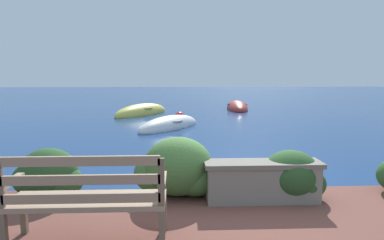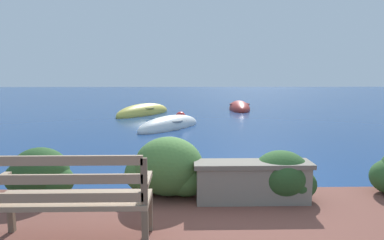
# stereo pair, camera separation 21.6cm
# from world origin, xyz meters

# --- Properties ---
(ground_plane) EXTENTS (80.00, 80.00, 0.00)m
(ground_plane) POSITION_xyz_m (0.00, 0.00, 0.00)
(ground_plane) COLOR navy
(park_bench) EXTENTS (1.53, 0.48, 0.93)m
(park_bench) POSITION_xyz_m (-1.72, -1.59, 0.70)
(park_bench) COLOR brown
(park_bench) RESTS_ON patio_terrace
(stone_wall) EXTENTS (1.52, 0.39, 0.53)m
(stone_wall) POSITION_xyz_m (0.26, -0.53, 0.49)
(stone_wall) COLOR gray
(stone_wall) RESTS_ON patio_terrace
(hedge_clump_far_left) EXTENTS (0.98, 0.70, 0.66)m
(hedge_clump_far_left) POSITION_xyz_m (-2.61, -0.23, 0.51)
(hedge_clump_far_left) COLOR #284C23
(hedge_clump_far_left) RESTS_ON patio_terrace
(hedge_clump_left) EXTENTS (1.18, 0.85, 0.80)m
(hedge_clump_left) POSITION_xyz_m (-0.86, -0.24, 0.57)
(hedge_clump_left) COLOR #426B33
(hedge_clump_left) RESTS_ON patio_terrace
(hedge_clump_centre) EXTENTS (0.96, 0.69, 0.65)m
(hedge_clump_centre) POSITION_xyz_m (0.65, -0.43, 0.50)
(hedge_clump_centre) COLOR #284C23
(hedge_clump_centre) RESTS_ON patio_terrace
(rowboat_nearest) EXTENTS (2.51, 2.93, 0.75)m
(rowboat_nearest) POSITION_xyz_m (-1.13, 6.78, 0.06)
(rowboat_nearest) COLOR silver
(rowboat_nearest) RESTS_ON ground_plane
(rowboat_mid) EXTENTS (2.67, 3.33, 0.86)m
(rowboat_mid) POSITION_xyz_m (-2.47, 10.65, 0.07)
(rowboat_mid) COLOR #DBC64C
(rowboat_mid) RESTS_ON ground_plane
(rowboat_far) EXTENTS (1.23, 3.21, 0.77)m
(rowboat_far) POSITION_xyz_m (2.23, 12.64, 0.06)
(rowboat_far) COLOR #9E2D28
(rowboat_far) RESTS_ON ground_plane
(mooring_buoy) EXTENTS (0.45, 0.45, 0.41)m
(mooring_buoy) POSITION_xyz_m (-0.77, 9.27, 0.07)
(mooring_buoy) COLOR red
(mooring_buoy) RESTS_ON ground_plane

